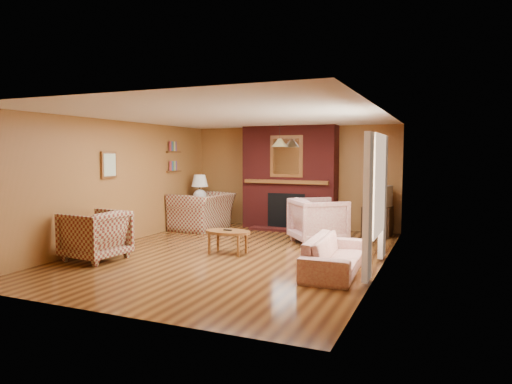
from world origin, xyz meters
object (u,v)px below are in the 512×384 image
at_px(table_lamp, 200,187).
at_px(coffee_table, 228,234).
at_px(floral_armchair, 318,221).
at_px(fireplace, 290,178).
at_px(plaid_armchair, 95,235).
at_px(crt_tv, 378,196).
at_px(floral_sofa, 335,255).
at_px(tv_stand, 377,221).
at_px(plaid_loveseat, 202,211).
at_px(side_table, 200,214).

bearing_deg(table_lamp, coffee_table, -51.27).
bearing_deg(floral_armchair, table_lamp, 36.04).
relative_size(fireplace, coffee_table, 2.87).
height_order(plaid_armchair, crt_tv, crt_tv).
xyz_separation_m(fireplace, coffee_table, (-0.12, -3.00, -0.82)).
relative_size(floral_sofa, table_lamp, 2.67).
bearing_deg(coffee_table, table_lamp, 128.73).
xyz_separation_m(tv_stand, crt_tv, (0.00, -0.01, 0.54)).
bearing_deg(plaid_armchair, crt_tv, 140.88).
distance_m(fireplace, floral_sofa, 4.08).
height_order(coffee_table, table_lamp, table_lamp).
xyz_separation_m(floral_armchair, tv_stand, (0.96, 1.26, -0.13)).
relative_size(plaid_loveseat, coffee_table, 1.55).
distance_m(fireplace, tv_stand, 2.23).
relative_size(side_table, table_lamp, 0.87).
distance_m(floral_sofa, crt_tv, 3.36).
height_order(tv_stand, crt_tv, crt_tv).
height_order(floral_sofa, coffee_table, floral_sofa).
distance_m(floral_armchair, crt_tv, 1.64).
bearing_deg(coffee_table, tv_stand, 52.37).
xyz_separation_m(floral_sofa, coffee_table, (-2.02, 0.49, 0.10)).
xyz_separation_m(table_lamp, tv_stand, (4.15, 0.35, -0.64)).
bearing_deg(table_lamp, tv_stand, 4.82).
bearing_deg(floral_armchair, plaid_armchair, 94.78).
height_order(plaid_armchair, side_table, plaid_armchair).
bearing_deg(side_table, floral_armchair, -15.96).
bearing_deg(floral_armchair, coffee_table, 104.12).
xyz_separation_m(plaid_armchair, floral_sofa, (3.85, 0.77, -0.15)).
xyz_separation_m(plaid_loveseat, floral_sofa, (3.75, -2.61, -0.16)).
height_order(plaid_loveseat, crt_tv, crt_tv).
relative_size(floral_armchair, tv_stand, 1.54).
height_order(table_lamp, tv_stand, table_lamp).
distance_m(side_table, tv_stand, 4.16).
bearing_deg(tv_stand, crt_tv, -86.39).
distance_m(plaid_armchair, floral_sofa, 3.93).
height_order(floral_sofa, tv_stand, tv_stand).
bearing_deg(crt_tv, coffee_table, -127.68).
bearing_deg(floral_armchair, crt_tv, -75.45).
height_order(fireplace, table_lamp, fireplace).
bearing_deg(coffee_table, floral_armchair, 52.12).
height_order(side_table, crt_tv, crt_tv).
bearing_deg(floral_sofa, side_table, 51.07).
bearing_deg(coffee_table, fireplace, 87.68).
relative_size(floral_armchair, table_lamp, 1.46).
bearing_deg(floral_armchair, tv_stand, -75.33).
distance_m(coffee_table, table_lamp, 3.22).
distance_m(floral_sofa, tv_stand, 3.31).
distance_m(plaid_loveseat, tv_stand, 3.96).
bearing_deg(side_table, floral_sofa, -36.46).
relative_size(plaid_loveseat, plaid_armchair, 1.43).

